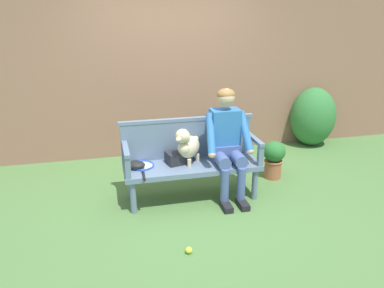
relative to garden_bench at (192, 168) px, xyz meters
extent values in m
plane|color=#4C753D|center=(0.00, 0.00, -0.38)|extent=(40.00, 40.00, 0.00)
cube|color=#936651|center=(0.00, 1.71, 0.89)|extent=(8.00, 0.30, 2.55)
ellipsoid|color=#337538|center=(2.38, 1.38, 0.10)|extent=(0.74, 0.69, 0.97)
ellipsoid|color=#337538|center=(0.85, 1.39, -0.06)|extent=(0.71, 0.44, 0.64)
cube|color=slate|center=(0.00, 0.00, 0.03)|extent=(1.60, 0.54, 0.06)
cylinder|color=slate|center=(-0.72, -0.21, -0.19)|extent=(0.07, 0.07, 0.38)
cylinder|color=slate|center=(0.72, -0.21, -0.19)|extent=(0.07, 0.07, 0.38)
cylinder|color=slate|center=(-0.72, 0.21, -0.19)|extent=(0.07, 0.07, 0.38)
cylinder|color=slate|center=(0.72, 0.21, -0.19)|extent=(0.07, 0.07, 0.38)
cube|color=slate|center=(0.00, 0.24, 0.29)|extent=(1.60, 0.05, 0.46)
cube|color=slate|center=(0.00, 0.24, 0.54)|extent=(1.64, 0.06, 0.04)
cube|color=slate|center=(-0.76, -0.23, 0.18)|extent=(0.06, 0.06, 0.24)
cube|color=slate|center=(-0.76, 0.00, 0.32)|extent=(0.06, 0.54, 0.04)
cube|color=slate|center=(0.76, -0.23, 0.18)|extent=(0.06, 0.06, 0.24)
cube|color=slate|center=(0.76, 0.00, 0.32)|extent=(0.06, 0.54, 0.04)
cube|color=black|center=(0.32, -0.37, -0.35)|extent=(0.10, 0.24, 0.07)
cylinder|color=#475B93|center=(0.32, -0.29, -0.12)|extent=(0.10, 0.10, 0.39)
cylinder|color=#475B93|center=(0.32, -0.12, 0.14)|extent=(0.15, 0.34, 0.15)
cube|color=black|center=(0.52, -0.37, -0.35)|extent=(0.10, 0.24, 0.07)
cylinder|color=#475B93|center=(0.52, -0.29, -0.12)|extent=(0.10, 0.10, 0.39)
cylinder|color=#475B93|center=(0.52, -0.12, 0.14)|extent=(0.15, 0.34, 0.15)
cube|color=#475B93|center=(0.42, 0.05, 0.16)|extent=(0.32, 0.24, 0.20)
cube|color=#2D6BB2|center=(0.42, 0.07, 0.42)|extent=(0.34, 0.22, 0.52)
cylinder|color=#2D6BB2|center=(0.21, -0.06, 0.44)|extent=(0.14, 0.35, 0.45)
sphere|color=#DBB28E|center=(0.19, -0.19, 0.24)|extent=(0.09, 0.09, 0.09)
cylinder|color=#2D6BB2|center=(0.63, -0.06, 0.44)|extent=(0.14, 0.35, 0.45)
sphere|color=#DBB28E|center=(0.65, -0.19, 0.24)|extent=(0.09, 0.09, 0.09)
sphere|color=#DBB28E|center=(0.42, 0.05, 0.83)|extent=(0.20, 0.20, 0.20)
ellipsoid|color=olive|center=(0.42, 0.06, 0.86)|extent=(0.21, 0.21, 0.14)
cylinder|color=beige|center=(-0.13, 0.02, 0.10)|extent=(0.05, 0.05, 0.09)
cylinder|color=beige|center=(-0.05, -0.06, 0.10)|extent=(0.05, 0.05, 0.09)
cylinder|color=beige|center=(0.00, 0.17, 0.10)|extent=(0.05, 0.05, 0.09)
cylinder|color=beige|center=(0.09, 0.08, 0.10)|extent=(0.05, 0.05, 0.09)
ellipsoid|color=beige|center=(-0.02, 0.05, 0.25)|extent=(0.38, 0.38, 0.26)
sphere|color=beige|center=(-0.10, -0.03, 0.28)|extent=(0.15, 0.15, 0.15)
sphere|color=beige|center=(-0.12, -0.05, 0.43)|extent=(0.16, 0.16, 0.16)
ellipsoid|color=beige|center=(-0.17, -0.11, 0.42)|extent=(0.11, 0.12, 0.06)
ellipsoid|color=beige|center=(-0.17, 0.00, 0.42)|extent=(0.06, 0.06, 0.12)
ellipsoid|color=beige|center=(-0.07, -0.09, 0.42)|extent=(0.06, 0.06, 0.12)
sphere|color=beige|center=(0.08, 0.17, 0.31)|extent=(0.08, 0.08, 0.08)
torus|color=blue|center=(-0.58, 0.07, 0.07)|extent=(0.30, 0.30, 0.02)
cylinder|color=silver|center=(-0.58, 0.07, 0.06)|extent=(0.25, 0.25, 0.00)
cube|color=blue|center=(-0.59, -0.10, 0.07)|extent=(0.04, 0.07, 0.02)
cylinder|color=black|center=(-0.60, -0.24, 0.07)|extent=(0.04, 0.22, 0.03)
ellipsoid|color=black|center=(-0.66, 0.02, 0.10)|extent=(0.27, 0.25, 0.09)
cube|color=#232328|center=(-0.15, 0.07, 0.13)|extent=(0.32, 0.26, 0.14)
sphere|color=#CCDB33|center=(-0.29, -1.08, -0.35)|extent=(0.07, 0.07, 0.07)
cylinder|color=#A85B3D|center=(1.20, 0.30, -0.26)|extent=(0.23, 0.23, 0.24)
torus|color=#A85B3D|center=(1.20, 0.30, -0.14)|extent=(0.25, 0.25, 0.02)
ellipsoid|color=#286B2D|center=(1.20, 0.30, -0.01)|extent=(0.30, 0.30, 0.28)
camera|label=1|loc=(-0.94, -3.98, 1.79)|focal=35.14mm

